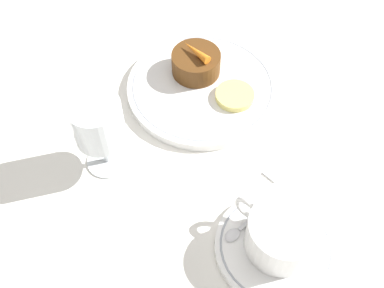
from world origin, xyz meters
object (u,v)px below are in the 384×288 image
Objects in this scene: coffee_cup at (282,234)px; fork at (299,148)px; dinner_plate at (202,87)px; dessert_cake at (196,63)px; wine_glass at (98,125)px.

coffee_cup is 0.16m from fork.
dinner_plate is 0.04m from dessert_cake.
wine_glass is 1.57× the size of dessert_cake.
coffee_cup reaches higher than dinner_plate.
dessert_cake is (0.01, -0.20, -0.05)m from wine_glass.
dinner_plate is at bearing 1.01° from fork.
coffee_cup is 0.62× the size of fork.
coffee_cup is 0.30m from dessert_cake.
dessert_cake is (0.03, -0.02, 0.02)m from dinner_plate.
wine_glass reaches higher than dinner_plate.
coffee_cup reaches higher than fork.
dinner_plate is 2.10× the size of coffee_cup.
dinner_plate is at bearing 149.15° from dessert_cake.
coffee_cup is at bearing 149.42° from dessert_cake.
coffee_cup is 0.26m from wine_glass.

